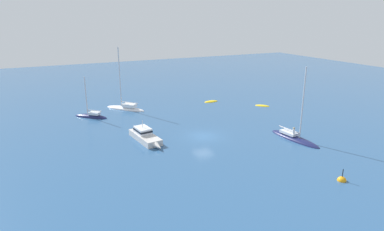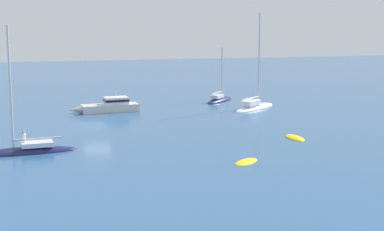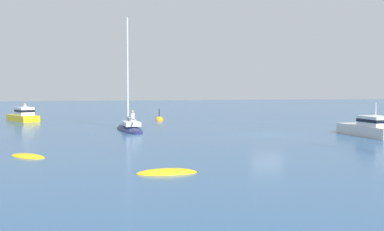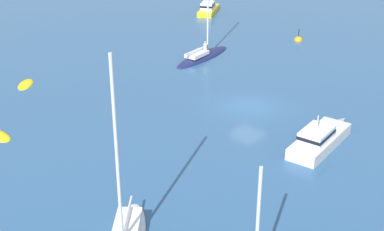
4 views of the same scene
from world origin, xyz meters
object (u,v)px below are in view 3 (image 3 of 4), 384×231
at_px(launch_1, 369,128).
at_px(rib, 167,173).
at_px(launch, 23,116).
at_px(ketch, 130,128).
at_px(channel_buoy, 159,120).
at_px(skiff, 28,157).

xyz_separation_m(launch_1, rib, (-17.68, -14.11, -0.62)).
distance_m(launch, rib, 36.85).
bearing_deg(launch, ketch, -169.47).
relative_size(launch_1, channel_buoy, 4.53).
bearing_deg(skiff, launch, -34.85).
bearing_deg(launch_1, skiff, 100.28).
height_order(launch, skiff, launch).
bearing_deg(ketch, launch_1, -120.23).
distance_m(launch_1, channel_buoy, 23.77).
relative_size(ketch, skiff, 3.77).
xyz_separation_m(ketch, rib, (0.23, -22.26, -0.15)).
bearing_deg(skiff, launch_1, -115.67).
distance_m(launch, channel_buoy, 14.51).
relative_size(ketch, rib, 3.55).
bearing_deg(channel_buoy, rib, -96.28).
height_order(launch, channel_buoy, launch).
height_order(launch_1, rib, launch_1).
height_order(launch, ketch, ketch).
relative_size(launch, launch_1, 0.77).
distance_m(launch, launch_1, 35.39).
height_order(launch_1, skiff, launch_1).
xyz_separation_m(launch, launch_1, (28.38, -21.14, 0.04)).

